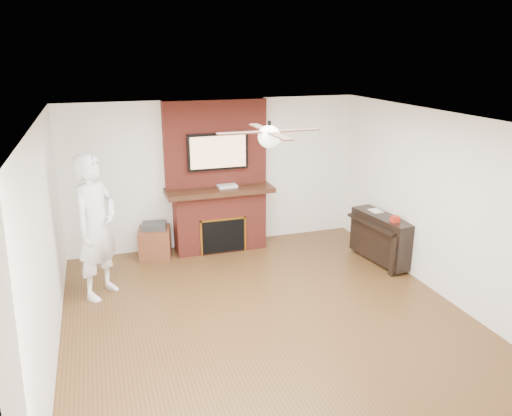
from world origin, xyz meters
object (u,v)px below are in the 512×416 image
object	(u,v)px
person	(96,227)
side_table	(155,241)
fireplace	(218,191)
piano	(381,237)

from	to	relation	value
person	side_table	world-z (taller)	person
fireplace	side_table	distance (m)	1.32
side_table	piano	bearing A→B (deg)	-10.42
fireplace	person	distance (m)	2.32
side_table	fireplace	bearing A→B (deg)	14.53
side_table	person	bearing A→B (deg)	-116.26
person	piano	distance (m)	4.33
fireplace	side_table	size ratio (longest dim) A/B	4.29
fireplace	person	xyz separation A→B (m)	(-1.97, -1.21, 0.00)
fireplace	person	world-z (taller)	fireplace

